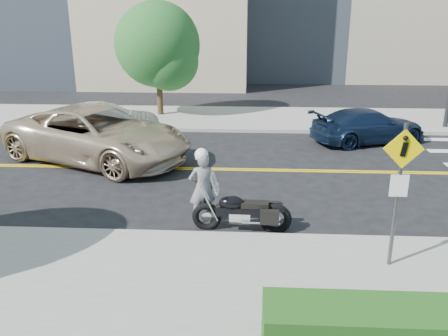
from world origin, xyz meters
The scene contains 10 objects.
ground_plane centered at (0.00, 0.00, 0.00)m, with size 120.00×120.00×0.00m, color black.
sidewalk_near centered at (0.00, -7.50, 0.07)m, with size 60.00×5.00×0.15m, color #9E9B91.
sidewalk_far centered at (0.00, 7.50, 0.07)m, with size 60.00×5.00×0.15m, color #9E9B91.
pedestrian_sign centered at (4.20, -6.31, 1.96)m, with size 0.78×0.08×3.00m.
motorcyclist centered at (0.10, -4.19, 0.98)m, with size 0.79×0.65×1.97m.
motorcycle centered at (1.11, -4.58, 0.71)m, with size 2.34×0.71×1.43m, color black, non-canonical shape.
suv centered at (-4.09, 0.75, 0.96)m, with size 3.17×6.88×1.91m, color #C5AE90.
parked_car_silver centered at (-4.66, 3.60, 0.74)m, with size 1.56×4.47×1.47m, color #A9ABB1.
parked_car_blue centered at (6.04, 3.73, 0.68)m, with size 1.91×4.69×1.36m, color #152541.
tree_far_a centered at (-3.19, 7.91, 3.52)m, with size 4.07×4.07×5.56m.
Camera 1 is at (1.25, -15.15, 5.20)m, focal length 38.00 mm.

